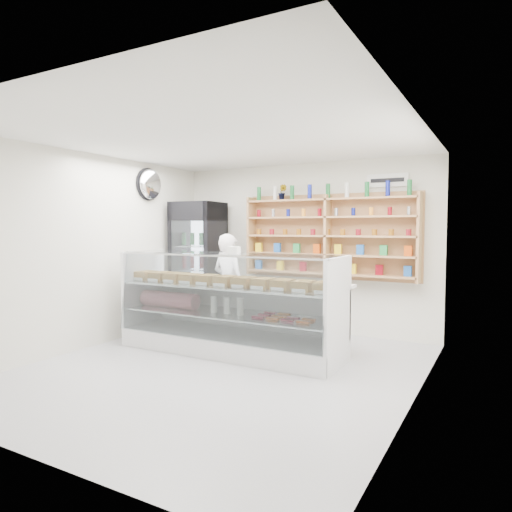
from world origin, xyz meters
The scene contains 8 objects.
room centered at (0.00, 0.00, 1.40)m, with size 5.00×5.00×5.00m.
display_counter centered at (-0.32, 0.71, 0.37)m, with size 3.18×0.95×1.38m.
shop_worker centered at (-0.88, 1.55, 0.82)m, with size 0.60×0.39×1.64m, color white.
drinks_cooler centered at (-1.76, 1.95, 1.09)m, with size 0.86×0.84×2.18m.
wall_shelving centered at (0.50, 2.34, 1.59)m, with size 2.84×0.28×1.33m.
potted_plant centered at (-0.30, 2.34, 2.32)m, with size 0.14×0.11×0.26m, color #1E6626.
security_mirror centered at (-2.17, 1.20, 2.45)m, with size 0.15×0.50×0.50m, color silver.
wall_sign centered at (1.40, 2.47, 2.45)m, with size 0.62×0.03×0.20m, color white.
Camera 1 is at (3.03, -4.59, 1.73)m, focal length 32.00 mm.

